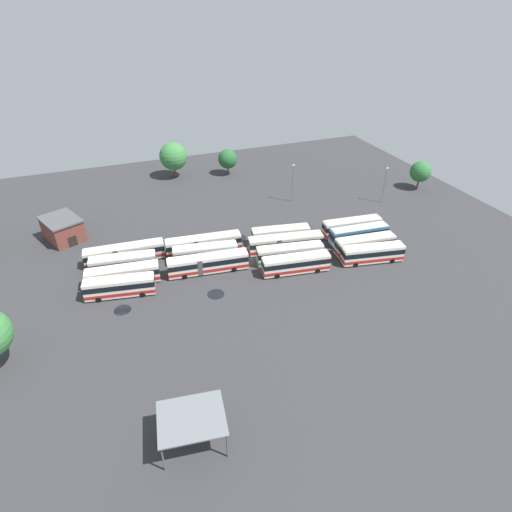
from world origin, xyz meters
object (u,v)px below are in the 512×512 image
depot_building (63,229)px  maintenance_shelter (191,419)px  bus_row0_slot2 (123,263)px  bus_row0_slot3 (124,253)px  lamp_post_far_corner (293,182)px  bus_row3_slot1 (365,244)px  tree_west_edge (420,172)px  tree_north_edge (173,156)px  bus_row2_slot0 (296,264)px  bus_row1_slot1 (208,263)px  bus_row2_slot1 (290,253)px  bus_row2_slot2 (285,243)px  bus_row3_slot2 (359,234)px  tree_south_edge (228,159)px  bus_row0_slot0 (120,286)px  bus_row3_slot3 (352,226)px  bus_row2_slot3 (281,235)px  lamp_post_near_entrance (385,184)px  bus_row0_slot1 (123,275)px  bus_row1_slot3 (203,244)px  bus_row1_slot2 (205,253)px  bus_row3_slot0 (373,253)px

depot_building → maintenance_shelter: depot_building is taller
bus_row0_slot2 → depot_building: (-10.49, 17.07, 0.54)m
bus_row0_slot3 → lamp_post_far_corner: lamp_post_far_corner is taller
bus_row3_slot1 → tree_west_edge: (31.05, 22.21, 2.81)m
bus_row0_slot3 → tree_west_edge: 76.76m
tree_north_edge → bus_row2_slot0: bearing=-78.1°
bus_row1_slot1 → bus_row2_slot1: 15.85m
bus_row0_slot3 → bus_row2_slot2: bearing=-14.0°
depot_building → maintenance_shelter: 57.46m
bus_row0_slot3 → bus_row3_slot2: bearing=-11.9°
bus_row3_slot2 → tree_south_edge: bearing=106.8°
bus_row0_slot3 → bus_row2_slot1: bearing=-21.0°
bus_row0_slot2 → bus_row0_slot3: same height
bus_row1_slot1 → bus_row0_slot3: bearing=147.1°
bus_row2_slot1 → tree_north_edge: 52.39m
lamp_post_far_corner → bus_row0_slot0: bearing=-151.3°
bus_row3_slot3 → bus_row2_slot3: bearing=172.2°
bus_row2_slot0 → tree_south_edge: (3.04, 51.10, 2.60)m
bus_row0_slot0 → tree_south_edge: tree_south_edge is taller
bus_row2_slot2 → lamp_post_near_entrance: 34.31m
bus_row2_slot1 → tree_south_edge: 47.64m
bus_row3_slot1 → lamp_post_far_corner: (-3.38, 26.95, 3.25)m
bus_row0_slot1 → tree_north_edge: tree_north_edge is taller
bus_row1_slot3 → bus_row3_slot1: size_ratio=1.22×
bus_row2_slot1 → depot_building: bearing=148.6°
bus_row0_slot1 → tree_west_edge: size_ratio=1.75×
bus_row3_slot2 → maintenance_shelter: bearing=-143.1°
bus_row0_slot2 → bus_row1_slot3: bearing=5.2°
bus_row1_slot2 → tree_south_edge: tree_south_edge is taller
bus_row3_slot0 → bus_row3_slot3: same height
bus_row3_slot1 → depot_building: bearing=154.2°
bus_row0_slot0 → lamp_post_far_corner: (43.70, 23.88, 3.25)m
bus_row2_slot3 → bus_row3_slot0: same height
bus_row1_slot2 → bus_row2_slot3: bearing=4.5°
bus_row2_slot3 → bus_row0_slot2: bearing=178.8°
bus_row0_slot3 → bus_row1_slot2: same height
bus_row3_slot0 → lamp_post_far_corner: lamp_post_far_corner is taller
bus_row0_slot1 → lamp_post_near_entrance: bearing=10.8°
bus_row0_slot2 → tree_west_edge: size_ratio=1.64×
lamp_post_near_entrance → tree_north_edge: bearing=142.1°
bus_row2_slot3 → bus_row0_slot3: bearing=172.3°
bus_row0_slot0 → depot_building: size_ratio=1.15×
bus_row0_slot2 → bus_row2_slot2: size_ratio=0.80×
lamp_post_near_entrance → bus_row0_slot2: bearing=-172.5°
bus_row2_slot2 → bus_row2_slot3: 3.44m
bus_row0_slot1 → bus_row0_slot3: same height
maintenance_shelter → bus_row0_slot2: bearing=95.7°
bus_row3_slot0 → tree_north_edge: 62.70m
bus_row1_slot1 → tree_north_edge: tree_north_edge is taller
bus_row0_slot0 → tree_south_edge: size_ratio=1.67×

